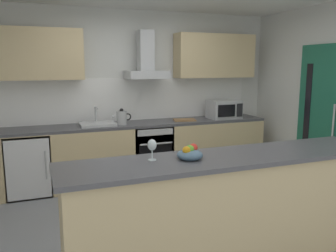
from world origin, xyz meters
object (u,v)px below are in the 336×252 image
oven (150,151)px  chopping_board (185,120)px  wine_glass (152,146)px  fruit_bowl (190,154)px  range_hood (146,63)px  microwave (224,109)px  sink (97,124)px  kettle (122,117)px  refrigerator (29,164)px

oven → chopping_board: size_ratio=2.35×
wine_glass → fruit_bowl: size_ratio=0.81×
oven → range_hood: size_ratio=1.11×
microwave → sink: (-2.06, 0.04, -0.12)m
range_hood → oven: bearing=-90.0°
kettle → sink: bearing=172.7°
chopping_board → oven: bearing=177.6°
refrigerator → wine_glass: bearing=-66.3°
oven → chopping_board: bearing=-2.4°
refrigerator → chopping_board: (2.32, -0.02, 0.49)m
wine_glass → microwave: bearing=49.0°
range_hood → chopping_board: 1.06m
wine_glass → sink: bearing=91.5°
sink → refrigerator: bearing=-179.2°
oven → chopping_board: chopping_board is taller
kettle → chopping_board: (1.01, 0.01, -0.09)m
wine_glass → refrigerator: bearing=113.7°
refrigerator → fruit_bowl: bearing=-61.0°
sink → range_hood: 1.17m
chopping_board → sink: bearing=178.5°
wine_glass → fruit_bowl: 0.33m
oven → fruit_bowl: fruit_bowl is taller
refrigerator → sink: sink is taller
oven → wine_glass: 2.52m
refrigerator → fruit_bowl: (1.33, -2.40, 0.60)m
sink → fruit_bowl: sink is taller
refrigerator → wine_glass: (1.02, -2.33, 0.68)m
chopping_board → kettle: bearing=-179.4°
fruit_bowl → kettle: bearing=90.5°
refrigerator → wine_glass: size_ratio=4.78×
refrigerator → chopping_board: size_ratio=2.50×
microwave → fruit_bowl: microwave is taller
microwave → fruit_bowl: 2.92m
refrigerator → wine_glass: wine_glass is taller
sink → kettle: bearing=-7.3°
sink → kettle: sink is taller
microwave → wine_glass: microwave is taller
sink → range_hood: (0.79, 0.12, 0.86)m
refrigerator → microwave: 3.09m
kettle → oven: bearing=4.4°
refrigerator → range_hood: (1.74, 0.13, 1.36)m
microwave → wine_glass: size_ratio=2.81×
sink → kettle: 0.36m
sink → kettle: size_ratio=1.73×
fruit_bowl → refrigerator: bearing=119.0°
microwave → wine_glass: 3.05m
sink → wine_glass: sink is taller
microwave → chopping_board: size_ratio=1.47×
refrigerator → sink: 1.08m
range_hood → fruit_bowl: bearing=-99.3°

